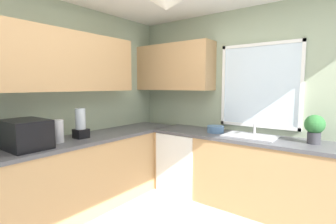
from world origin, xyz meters
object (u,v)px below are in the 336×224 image
object	(u,v)px
potted_plant	(315,127)
sink_assembly	(250,136)
blender_appliance	(81,125)
dishwasher	(185,161)
microwave	(25,134)
bowl	(215,129)
kettle	(58,131)

from	to	relation	value
potted_plant	sink_assembly	bearing A→B (deg)	-176.32
potted_plant	blender_appliance	bearing A→B (deg)	-149.27
potted_plant	dishwasher	bearing A→B (deg)	-177.17
microwave	potted_plant	size ratio (longest dim) A/B	1.52
microwave	potted_plant	world-z (taller)	potted_plant
bowl	blender_appliance	xyz separation A→B (m)	(-1.13, -1.30, 0.12)
dishwasher	sink_assembly	xyz separation A→B (m)	(0.94, 0.04, 0.48)
blender_appliance	sink_assembly	bearing A→B (deg)	39.34
blender_appliance	potted_plant	bearing A→B (deg)	30.73
kettle	bowl	world-z (taller)	kettle
sink_assembly	potted_plant	bearing A→B (deg)	3.68
dishwasher	microwave	bearing A→B (deg)	-109.12
kettle	blender_appliance	bearing A→B (deg)	93.89
microwave	blender_appliance	distance (m)	0.63
microwave	blender_appliance	world-z (taller)	blender_appliance
kettle	sink_assembly	distance (m)	2.25
sink_assembly	microwave	bearing A→B (deg)	-129.48
dishwasher	bowl	size ratio (longest dim) A/B	3.79
dishwasher	sink_assembly	distance (m)	1.05
dishwasher	kettle	size ratio (longest dim) A/B	3.29
bowl	dishwasher	bearing A→B (deg)	-176.34
microwave	kettle	bearing A→B (deg)	86.59
microwave	sink_assembly	bearing A→B (deg)	50.52
microwave	blender_appliance	xyz separation A→B (m)	(-0.00, 0.63, 0.02)
dishwasher	bowl	bearing A→B (deg)	3.66
bowl	blender_appliance	bearing A→B (deg)	-130.89
sink_assembly	bowl	world-z (taller)	sink_assembly
microwave	kettle	world-z (taller)	microwave
microwave	sink_assembly	world-z (taller)	microwave
kettle	potted_plant	distance (m)	2.80
sink_assembly	bowl	distance (m)	0.47
kettle	potted_plant	xyz separation A→B (m)	(2.26, 1.65, 0.05)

